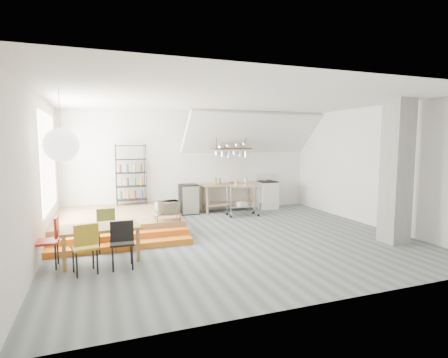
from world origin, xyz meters
name	(u,v)px	position (x,y,z in m)	size (l,w,h in m)	color
floor	(233,239)	(0.00, 0.00, 0.00)	(8.00, 8.00, 0.00)	#555F63
wall_back	(193,163)	(0.00, 3.50, 1.60)	(8.00, 0.04, 3.20)	silver
wall_left	(38,177)	(-4.00, 0.00, 1.60)	(0.04, 7.00, 3.20)	silver
wall_right	(372,167)	(4.00, 0.00, 1.60)	(0.04, 7.00, 3.20)	silver
ceiling	(234,100)	(0.00, 0.00, 3.20)	(8.00, 7.00, 0.02)	white
slope_ceiling	(252,133)	(1.80, 2.90, 2.55)	(4.40, 1.80, 0.15)	white
window_pane	(49,162)	(-3.98, 1.50, 1.80)	(0.02, 2.50, 2.20)	white
platform	(117,221)	(-2.50, 2.00, 0.20)	(3.00, 3.00, 0.40)	#926B49
step_lower	(122,246)	(-2.50, 0.05, 0.07)	(3.00, 0.35, 0.13)	orange
step_upper	(121,239)	(-2.50, 0.40, 0.13)	(3.00, 0.35, 0.27)	orange
concrete_column	(396,172)	(3.30, -1.50, 1.60)	(0.50, 0.50, 3.20)	gray
kitchen_counter	(229,192)	(1.10, 3.15, 0.63)	(1.80, 0.60, 0.91)	#926B49
stove	(267,194)	(2.50, 3.16, 0.48)	(0.60, 0.60, 1.18)	white
pot_rack	(232,151)	(1.13, 2.92, 1.98)	(1.20, 0.50, 1.43)	#3C2718
wire_shelving	(131,174)	(-2.00, 3.20, 1.33)	(0.88, 0.38, 1.80)	black
microwave_shelf	(167,214)	(-1.40, 0.75, 0.55)	(0.60, 0.40, 0.16)	#926B49
paper_lantern	(61,145)	(-3.53, -0.59, 2.20)	(0.60, 0.60, 0.60)	white
dining_table	(100,230)	(-2.93, -0.55, 0.60)	(1.47, 0.91, 0.67)	olive
chair_mustard	(85,244)	(-3.18, -1.22, 0.54)	(0.49, 0.49, 0.90)	#B8951F
chair_black	(122,240)	(-2.58, -1.17, 0.54)	(0.42, 0.42, 0.90)	black
chair_olive	(106,226)	(-2.80, 0.11, 0.52)	(0.41, 0.41, 0.86)	olive
chair_red	(50,237)	(-3.78, -0.62, 0.56)	(0.43, 0.43, 0.93)	#A82618
rolling_cart	(243,196)	(1.22, 2.30, 0.61)	(1.00, 0.63, 0.94)	silver
mini_fridge	(189,199)	(-0.25, 3.20, 0.46)	(0.55, 0.55, 0.93)	black
microwave	(167,207)	(-1.40, 0.75, 0.71)	(0.52, 0.35, 0.29)	beige
bowl	(232,183)	(1.18, 3.10, 0.94)	(0.23, 0.23, 0.06)	silver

